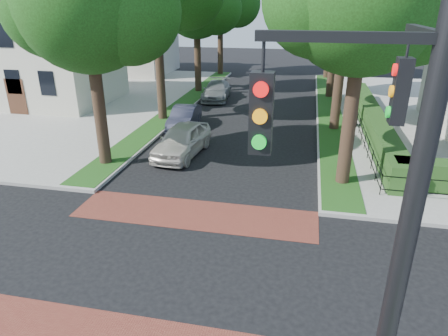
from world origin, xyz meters
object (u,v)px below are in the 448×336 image
(parked_car_front, at_px, (182,140))
(parked_car_middle, at_px, (184,117))
(traffic_signal, at_px, (388,217))
(parked_car_rear, at_px, (217,90))

(parked_car_front, height_order, parked_car_middle, parked_car_front)
(traffic_signal, xyz_separation_m, parked_car_middle, (-8.49, 18.12, -4.04))
(parked_car_middle, bearing_deg, parked_car_front, -77.52)
(traffic_signal, height_order, parked_car_rear, traffic_signal)
(parked_car_rear, bearing_deg, parked_car_middle, -96.07)
(traffic_signal, bearing_deg, parked_car_rear, 107.50)
(parked_car_front, distance_m, parked_car_middle, 4.78)
(parked_car_middle, height_order, parked_car_rear, parked_car_rear)
(parked_car_front, relative_size, parked_car_rear, 0.96)
(parked_car_front, bearing_deg, parked_car_rear, 99.97)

